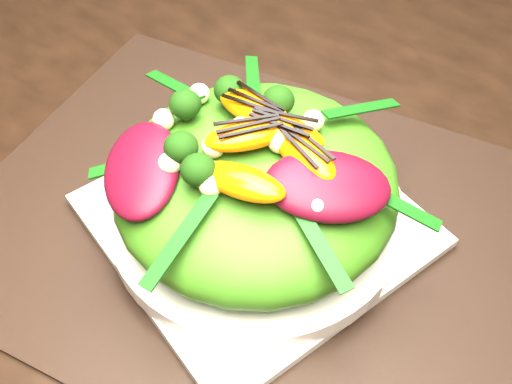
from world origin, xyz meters
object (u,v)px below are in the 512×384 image
Objects in this scene: placemat at (256,225)px; plate_base at (256,220)px; salad_bowl at (256,210)px; orange_segment at (251,116)px; dining_table at (107,52)px; lettuce_mound at (256,182)px.

placemat is 2.07× the size of plate_base.
orange_segment is at bearing 138.38° from salad_bowl.
dining_table reaches higher than orange_segment.
salad_bowl is (0.00, -0.00, 0.01)m from plate_base.
salad_bowl is 3.63× the size of orange_segment.
orange_segment reaches higher than lettuce_mound.
orange_segment is (0.29, -0.08, 0.13)m from dining_table.
lettuce_mound is (0.31, -0.10, 0.08)m from dining_table.
salad_bowl is at bearing -90.00° from lettuce_mound.
plate_base is at bearing 90.00° from salad_bowl.
salad_bowl is at bearing -17.21° from dining_table.
lettuce_mound is at bearing -41.62° from orange_segment.
salad_bowl is (0.00, 0.00, 0.02)m from placemat.
dining_table is at bearing 162.79° from placemat.
orange_segment reaches higher than salad_bowl.
salad_bowl is at bearing -41.62° from orange_segment.
lettuce_mound reaches higher than plate_base.
placemat is 0.06m from lettuce_mound.
salad_bowl is 1.08× the size of lettuce_mound.
dining_table is 6.95× the size of lettuce_mound.
dining_table is at bearing 162.79° from lettuce_mound.
salad_bowl is at bearing 0.00° from placemat.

